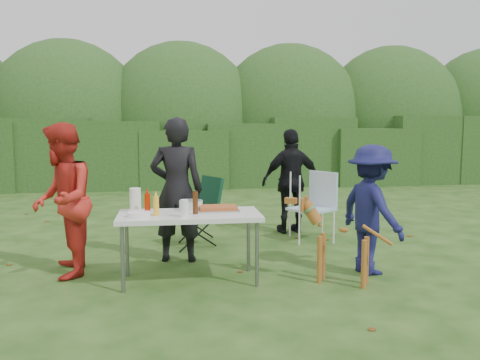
{
  "coord_description": "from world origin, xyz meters",
  "views": [
    {
      "loc": [
        -0.38,
        -5.3,
        1.71
      ],
      "look_at": [
        0.47,
        0.76,
        1.0
      ],
      "focal_mm": 38.0,
      "sensor_mm": 36.0,
      "label": 1
    }
  ],
  "objects": [
    {
      "name": "pasta_bowl",
      "position": [
        -0.15,
        0.26,
        0.79
      ],
      "size": [
        0.26,
        0.26,
        0.1
      ],
      "primitive_type": "cylinder",
      "color": "silver",
      "rests_on": "folding_table"
    },
    {
      "name": "mustard_bottle",
      "position": [
        -0.52,
        -0.06,
        0.84
      ],
      "size": [
        0.06,
        0.06,
        0.2
      ],
      "primitive_type": "cylinder",
      "color": "yellow",
      "rests_on": "folding_table"
    },
    {
      "name": "hedge_row",
      "position": [
        0.0,
        8.0,
        0.85
      ],
      "size": [
        22.0,
        1.4,
        1.7
      ],
      "primitive_type": "cube",
      "color": "#23471C",
      "rests_on": "ground"
    },
    {
      "name": "dog",
      "position": [
        1.42,
        -0.28,
        0.44
      ],
      "size": [
        0.98,
        0.78,
        0.88
      ],
      "primitive_type": null,
      "rotation": [
        0.0,
        0.0,
        2.61
      ],
      "color": "#995922",
      "rests_on": "ground"
    },
    {
      "name": "paper_towel_roll",
      "position": [
        -0.75,
        0.18,
        0.87
      ],
      "size": [
        0.12,
        0.12,
        0.26
      ],
      "primitive_type": "cylinder",
      "color": "white",
      "rests_on": "folding_table"
    },
    {
      "name": "ketchup_bottle",
      "position": [
        -0.61,
        -0.01,
        0.85
      ],
      "size": [
        0.06,
        0.06,
        0.22
      ],
      "primitive_type": "cylinder",
      "color": "#AB1C02",
      "rests_on": "folding_table"
    },
    {
      "name": "beer_bottle",
      "position": [
        -0.12,
        -0.02,
        0.86
      ],
      "size": [
        0.06,
        0.06,
        0.24
      ],
      "primitive_type": "cylinder",
      "color": "#47230F",
      "rests_on": "folding_table"
    },
    {
      "name": "person_cook",
      "position": [
        -0.3,
        0.86,
        0.88
      ],
      "size": [
        0.7,
        0.51,
        1.76
      ],
      "primitive_type": "imported",
      "rotation": [
        0.0,
        0.0,
        3.0
      ],
      "color": "black",
      "rests_on": "ground"
    },
    {
      "name": "plate_stack",
      "position": [
        -0.7,
        -0.09,
        0.77
      ],
      "size": [
        0.24,
        0.24,
        0.05
      ],
      "primitive_type": "cylinder",
      "color": "white",
      "rests_on": "folding_table"
    },
    {
      "name": "person_red_jacket",
      "position": [
        -1.55,
        0.41,
        0.85
      ],
      "size": [
        0.76,
        0.91,
        1.7
      ],
      "primitive_type": "imported",
      "rotation": [
        0.0,
        0.0,
        -1.42
      ],
      "color": "red",
      "rests_on": "ground"
    },
    {
      "name": "shrub_backdrop",
      "position": [
        0.0,
        9.6,
        1.6
      ],
      "size": [
        20.0,
        2.6,
        3.2
      ],
      "primitive_type": "ellipsoid",
      "color": "#3D6628",
      "rests_on": "ground"
    },
    {
      "name": "lawn_chair",
      "position": [
        1.64,
        1.69,
        0.5
      ],
      "size": [
        0.81,
        0.81,
        0.99
      ],
      "primitive_type": null,
      "rotation": [
        0.0,
        0.0,
        3.71
      ],
      "color": "#5298C2",
      "rests_on": "ground"
    },
    {
      "name": "ground",
      "position": [
        0.0,
        0.0,
        0.0
      ],
      "size": [
        80.0,
        80.0,
        0.0
      ],
      "primitive_type": "plane",
      "color": "#1E4211"
    },
    {
      "name": "camping_chair",
      "position": [
        -0.01,
        1.62,
        0.48
      ],
      "size": [
        0.8,
        0.8,
        0.95
      ],
      "primitive_type": null,
      "rotation": [
        0.0,
        0.0,
        3.63
      ],
      "color": "#103925",
      "rests_on": "ground"
    },
    {
      "name": "person_black_puffy",
      "position": [
        1.47,
        2.22,
        0.8
      ],
      "size": [
        0.97,
        0.48,
        1.59
      ],
      "primitive_type": "imported",
      "rotation": [
        0.0,
        0.0,
        3.24
      ],
      "color": "black",
      "rests_on": "ground"
    },
    {
      "name": "cup_stack",
      "position": [
        -0.24,
        -0.18,
        0.83
      ],
      "size": [
        0.08,
        0.08,
        0.18
      ],
      "primitive_type": "cylinder",
      "color": "white",
      "rests_on": "folding_table"
    },
    {
      "name": "folding_table",
      "position": [
        -0.18,
        0.02,
        0.69
      ],
      "size": [
        1.5,
        0.7,
        0.74
      ],
      "color": "silver",
      "rests_on": "ground"
    },
    {
      "name": "child",
      "position": [
        1.86,
        0.05,
        0.73
      ],
      "size": [
        0.8,
        1.06,
        1.45
      ],
      "primitive_type": "imported",
      "rotation": [
        0.0,
        0.0,
        1.88
      ],
      "color": "#15164A",
      "rests_on": "ground"
    },
    {
      "name": "focaccia_bread",
      "position": [
        0.14,
        0.12,
        0.78
      ],
      "size": [
        0.4,
        0.26,
        0.04
      ],
      "primitive_type": "cube",
      "color": "#B05527",
      "rests_on": "food_tray"
    },
    {
      "name": "food_tray",
      "position": [
        0.14,
        0.12,
        0.75
      ],
      "size": [
        0.45,
        0.3,
        0.02
      ],
      "primitive_type": "cube",
      "color": "#B7B7BA",
      "rests_on": "folding_table"
    }
  ]
}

